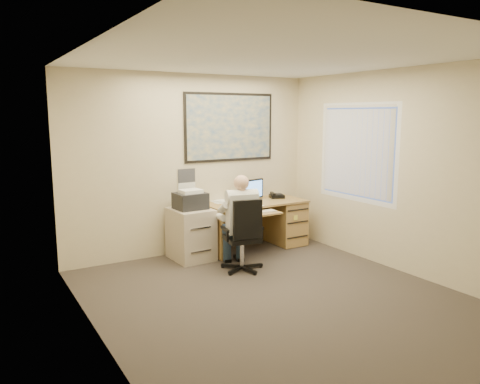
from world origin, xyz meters
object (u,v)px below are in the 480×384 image
filing_cabinet (191,229)px  office_chair (244,250)px  person (241,223)px  desk (272,218)px

filing_cabinet → office_chair: (0.40, -0.85, -0.15)m
office_chair → person: bearing=108.0°
desk → filing_cabinet: bearing=-179.2°
desk → office_chair: desk is taller
person → desk: bearing=49.5°
filing_cabinet → office_chair: size_ratio=1.03×
office_chair → desk: bearing=50.9°
filing_cabinet → office_chair: filing_cabinet is taller
desk → filing_cabinet: (-1.44, -0.02, 0.00)m
office_chair → person: size_ratio=0.77×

